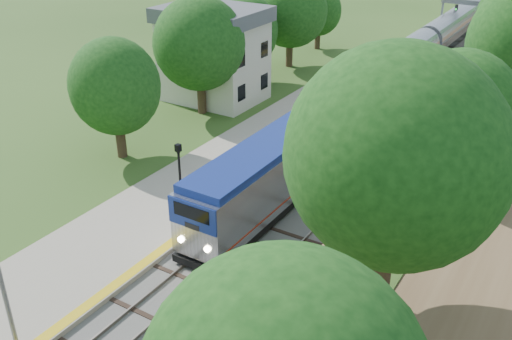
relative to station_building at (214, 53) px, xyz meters
The scene contains 10 objects.
trackbed 34.24m from the station_building, 61.93° to the left, with size 9.50×170.00×0.28m.
platform 16.99m from the station_building, 57.86° to the right, with size 6.40×68.00×0.38m, color gray.
yellow_stripe 18.58m from the station_building, 50.24° to the right, with size 0.55×68.00×0.01m, color gold.
station_building is the anchor object (origin of this frame).
signal_gantry 29.94m from the station_building, 56.62° to the left, with size 8.40×0.38×6.20m.
trees_behind_platform 9.76m from the station_building, 73.13° to the right, with size 7.82×53.32×7.21m.
train 45.71m from the station_building, 72.15° to the left, with size 2.80×131.62×4.12m.
lamppost_far 20.75m from the station_building, 59.58° to the right, with size 0.43×0.43×4.39m.
signal_platform 31.37m from the station_building, 69.28° to the right, with size 0.31×0.25×5.32m.
signal_farside 23.45m from the station_building, 30.53° to the right, with size 0.35×0.28×6.34m.
Camera 1 is at (14.45, -9.01, 17.03)m, focal length 40.00 mm.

